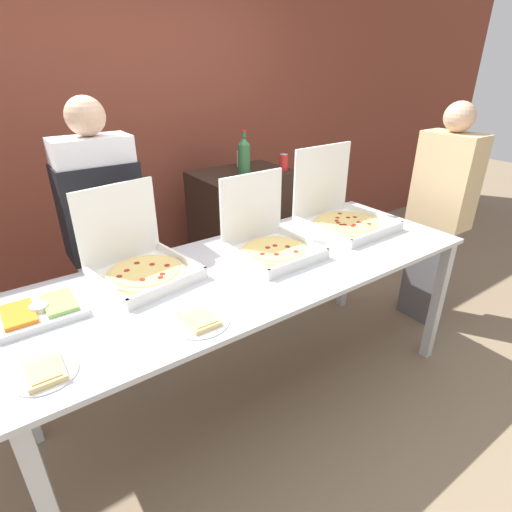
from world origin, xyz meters
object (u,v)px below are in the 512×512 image
(person_guest_plaid, at_px, (439,215))
(pizza_box_near_right, at_px, (139,261))
(pizza_box_far_left, at_px, (269,240))
(veggie_tray, at_px, (40,312))
(soda_bottle, at_px, (244,155))
(soda_can_silver, at_px, (241,159))
(paper_plate_front_right, at_px, (44,372))
(pizza_box_far_right, at_px, (341,213))
(paper_plate_front_center, at_px, (200,320))
(soda_can_colored, at_px, (284,162))
(person_server_vest, at_px, (106,234))

(person_guest_plaid, bearing_deg, pizza_box_near_right, 81.60)
(pizza_box_far_left, xyz_separation_m, veggie_tray, (-1.16, 0.05, -0.05))
(soda_bottle, height_order, soda_can_silver, soda_bottle)
(paper_plate_front_right, distance_m, soda_can_silver, 2.29)
(pizza_box_far_right, distance_m, paper_plate_front_right, 1.89)
(pizza_box_far_right, bearing_deg, paper_plate_front_right, -169.14)
(pizza_box_far_right, xyz_separation_m, soda_can_silver, (-0.09, 1.04, 0.18))
(pizza_box_near_right, xyz_separation_m, veggie_tray, (-0.48, -0.11, -0.05))
(paper_plate_front_center, bearing_deg, veggie_tray, 140.79)
(paper_plate_front_right, distance_m, paper_plate_front_center, 0.58)
(pizza_box_far_left, distance_m, soda_can_silver, 1.25)
(pizza_box_near_right, xyz_separation_m, person_guest_plaid, (2.12, -0.31, -0.12))
(pizza_box_near_right, bearing_deg, pizza_box_far_right, -13.50)
(pizza_box_near_right, distance_m, paper_plate_front_right, 0.73)
(veggie_tray, distance_m, soda_can_colored, 2.08)
(paper_plate_front_right, height_order, person_server_vest, person_server_vest)
(paper_plate_front_center, relative_size, veggie_tray, 0.72)
(soda_can_colored, bearing_deg, person_guest_plaid, -54.69)
(soda_can_silver, bearing_deg, paper_plate_front_right, -140.58)
(soda_can_colored, relative_size, person_server_vest, 0.07)
(pizza_box_near_right, xyz_separation_m, paper_plate_front_right, (-0.53, -0.50, -0.06))
(veggie_tray, bearing_deg, pizza_box_far_left, -2.61)
(soda_bottle, xyz_separation_m, soda_can_colored, (0.31, -0.09, -0.08))
(soda_can_colored, bearing_deg, paper_plate_front_right, -149.63)
(pizza_box_near_right, xyz_separation_m, paper_plate_front_center, (0.05, -0.54, -0.07))
(pizza_box_near_right, distance_m, person_guest_plaid, 2.15)
(pizza_box_far_left, bearing_deg, person_guest_plaid, -6.97)
(paper_plate_front_center, bearing_deg, person_server_vest, 94.10)
(soda_can_colored, bearing_deg, soda_bottle, 164.52)
(veggie_tray, relative_size, person_guest_plaid, 0.21)
(veggie_tray, xyz_separation_m, soda_can_colored, (1.92, 0.76, 0.24))
(pizza_box_far_left, bearing_deg, veggie_tray, 176.26)
(pizza_box_near_right, distance_m, soda_bottle, 1.37)
(soda_bottle, distance_m, soda_can_colored, 0.34)
(soda_bottle, bearing_deg, paper_plate_front_right, -143.13)
(soda_bottle, bearing_deg, pizza_box_near_right, -146.81)
(soda_bottle, bearing_deg, person_server_vest, -166.26)
(soda_can_colored, bearing_deg, paper_plate_front_center, -139.57)
(soda_bottle, height_order, person_guest_plaid, person_guest_plaid)
(pizza_box_far_right, xyz_separation_m, veggie_tray, (-1.79, -0.01, -0.06))
(paper_plate_front_right, xyz_separation_m, soda_can_colored, (1.97, 1.15, 0.25))
(pizza_box_far_left, xyz_separation_m, paper_plate_front_right, (-1.21, -0.34, -0.06))
(soda_bottle, bearing_deg, pizza_box_far_right, -77.05)
(paper_plate_front_right, bearing_deg, pizza_box_far_left, 15.59)
(paper_plate_front_right, xyz_separation_m, soda_can_silver, (1.76, 1.45, 0.25))
(soda_bottle, xyz_separation_m, person_guest_plaid, (1.00, -1.05, -0.38))
(person_guest_plaid, bearing_deg, paper_plate_front_right, 94.12)
(pizza_box_near_right, height_order, person_server_vest, person_server_vest)
(paper_plate_front_right, height_order, veggie_tray, veggie_tray)
(pizza_box_far_right, xyz_separation_m, person_guest_plaid, (0.80, -0.22, -0.13))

